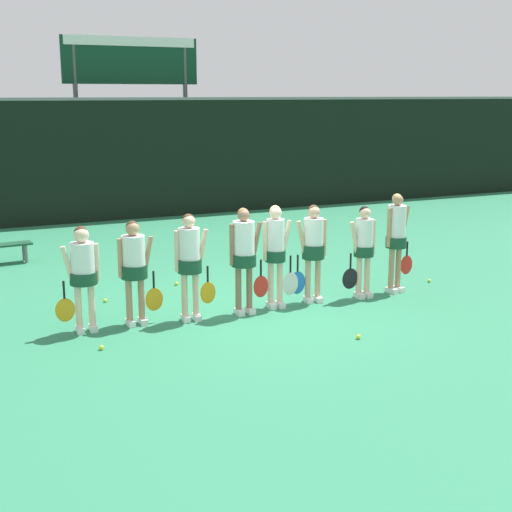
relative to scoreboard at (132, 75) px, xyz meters
The scene contains 16 objects.
ground_plane 11.78m from the scoreboard, 95.08° to the right, with size 140.00×140.00×0.00m, color #2D7F56.
fence_windscreen 2.94m from the scoreboard, 123.45° to the right, with size 60.00×0.08×3.43m.
scoreboard is the anchor object (origin of this frame).
player_0 11.98m from the scoreboard, 109.17° to the right, with size 0.69×0.41×1.62m.
player_1 11.74m from the scoreboard, 105.40° to the right, with size 0.69×0.41×1.64m.
player_2 11.68m from the scoreboard, 101.03° to the right, with size 0.65×0.38×1.71m.
player_3 11.59m from the scoreboard, 96.40° to the right, with size 0.67×0.40×1.75m.
player_4 11.44m from the scoreboard, 93.24° to the right, with size 0.63×0.34×1.73m.
player_5 11.40m from the scoreboard, 89.49° to the right, with size 0.67×0.39×1.69m.
player_6 11.59m from the scoreboard, 84.68° to the right, with size 0.65×0.35×1.63m.
player_7 11.59m from the scoreboard, 80.94° to the right, with size 0.64×0.37×1.80m.
tennis_ball_0 10.82m from the scoreboard, 108.46° to the right, with size 0.06×0.06×0.06m, color #CCE033.
tennis_ball_1 11.84m from the scoreboard, 75.62° to the right, with size 0.07×0.07×0.07m, color #CCE033.
tennis_ball_2 9.98m from the scoreboard, 100.73° to the right, with size 0.07×0.07×0.07m, color #CCE033.
tennis_ball_3 13.58m from the scoreboard, 91.01° to the right, with size 0.07×0.07×0.07m, color #CCE033.
tennis_ball_4 13.07m from the scoreboard, 107.65° to the right, with size 0.07×0.07×0.07m, color #CCE033.
Camera 1 is at (-4.77, -10.36, 3.52)m, focal length 50.00 mm.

